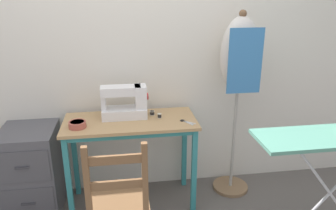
% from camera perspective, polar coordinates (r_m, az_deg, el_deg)
% --- Properties ---
extents(wall_back, '(10.00, 0.05, 2.55)m').
position_cam_1_polar(wall_back, '(2.77, -7.29, 9.53)').
color(wall_back, silver).
rests_on(wall_back, ground_plane).
extents(sewing_table, '(1.05, 0.48, 0.77)m').
position_cam_1_polar(sewing_table, '(2.65, -6.52, -4.99)').
color(sewing_table, tan).
rests_on(sewing_table, ground_plane).
extents(sewing_machine, '(0.37, 0.17, 0.29)m').
position_cam_1_polar(sewing_machine, '(2.64, -7.24, 0.39)').
color(sewing_machine, white).
rests_on(sewing_machine, sewing_table).
extents(fabric_bowl, '(0.13, 0.13, 0.05)m').
position_cam_1_polar(fabric_bowl, '(2.55, -15.50, -3.27)').
color(fabric_bowl, '#B25647').
rests_on(fabric_bowl, sewing_table).
extents(scissors, '(0.11, 0.12, 0.01)m').
position_cam_1_polar(scissors, '(2.57, 3.03, -2.89)').
color(scissors, silver).
rests_on(scissors, sewing_table).
extents(thread_spool_near_machine, '(0.04, 0.04, 0.03)m').
position_cam_1_polar(thread_spool_near_machine, '(2.71, -2.78, -1.39)').
color(thread_spool_near_machine, black).
rests_on(thread_spool_near_machine, sewing_table).
extents(thread_spool_mid_table, '(0.04, 0.04, 0.04)m').
position_cam_1_polar(thread_spool_mid_table, '(2.64, -1.49, -1.88)').
color(thread_spool_mid_table, black).
rests_on(thread_spool_mid_table, sewing_table).
extents(wooden_chair, '(0.40, 0.38, 0.92)m').
position_cam_1_polar(wooden_chair, '(2.26, -8.63, -16.56)').
color(wooden_chair, brown).
rests_on(wooden_chair, ground_plane).
extents(filing_cabinet, '(0.42, 0.49, 0.71)m').
position_cam_1_polar(filing_cabinet, '(2.94, -22.49, -10.38)').
color(filing_cabinet, '#4C4C51').
rests_on(filing_cabinet, ground_plane).
extents(dress_form, '(0.32, 0.32, 1.60)m').
position_cam_1_polar(dress_form, '(2.74, 12.31, 6.83)').
color(dress_form, '#846647').
rests_on(dress_form, ground_plane).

